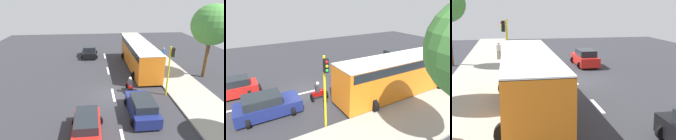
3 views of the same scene
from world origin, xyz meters
TOP-DOWN VIEW (x-y plane):
  - ground_plane at (0.00, 0.00)m, footprint 40.00×60.00m
  - sidewalk at (7.00, 0.00)m, footprint 4.00×60.00m
  - lane_stripe_far_north at (0.00, -12.00)m, footprint 0.20×2.40m
  - lane_stripe_north at (0.00, -6.00)m, footprint 0.20×2.40m
  - lane_stripe_mid at (0.00, 0.00)m, footprint 0.20×2.40m
  - lane_stripe_south at (0.00, 6.00)m, footprint 0.20×2.40m
  - car_dark_blue at (1.79, -3.33)m, footprint 2.25×4.16m
  - car_red at (-2.22, -5.51)m, footprint 2.13×4.35m
  - city_bus at (3.79, 6.56)m, footprint 3.20×11.00m
  - motorcycle at (1.60, 0.47)m, footprint 0.60×1.30m
  - pedestrian_near_signal at (5.59, -9.61)m, footprint 0.40×0.24m
  - traffic_light_corner at (4.85, -0.47)m, footprint 0.49×0.24m

SIDE VIEW (x-z plane):
  - ground_plane at x=0.00m, z-range -0.10..0.00m
  - lane_stripe_far_north at x=0.00m, z-range 0.00..0.01m
  - lane_stripe_north at x=0.00m, z-range 0.00..0.01m
  - lane_stripe_mid at x=0.00m, z-range 0.00..0.01m
  - lane_stripe_south at x=0.00m, z-range 0.00..0.01m
  - sidewalk at x=7.00m, z-range 0.00..0.15m
  - motorcycle at x=1.60m, z-range -0.12..1.41m
  - car_red at x=-2.22m, z-range -0.05..1.47m
  - car_dark_blue at x=1.79m, z-range -0.05..1.47m
  - pedestrian_near_signal at x=5.59m, z-range 0.21..1.90m
  - city_bus at x=3.79m, z-range 0.27..3.43m
  - traffic_light_corner at x=4.85m, z-range 0.68..5.18m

